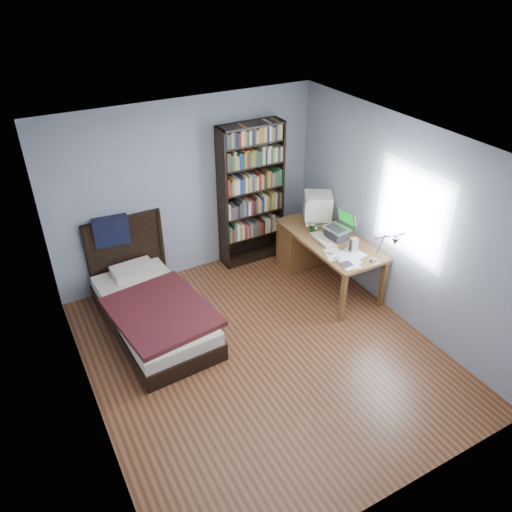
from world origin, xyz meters
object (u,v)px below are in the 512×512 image
desk (309,243)px  crt_monitor (317,207)px  desk_lamp (392,242)px  laptop (338,231)px  keyboard (323,240)px  bookshelf (251,195)px  soda_can (313,229)px  speaker (354,245)px  bed (151,308)px

desk → crt_monitor: size_ratio=3.03×
desk → desk_lamp: desk_lamp is taller
desk → laptop: (0.07, -0.52, 0.42)m
laptop → keyboard: laptop is taller
keyboard → bookshelf: 1.27m
crt_monitor → soda_can: crt_monitor is taller
desk → speaker: bearing=-85.6°
laptop → speaker: laptop is taller
desk → bed: 2.47m
soda_can → keyboard: bearing=-90.7°
crt_monitor → laptop: bearing=-91.1°
bed → crt_monitor: bearing=3.3°
crt_monitor → desk_lamp: bearing=-92.7°
laptop → soda_can: size_ratio=3.33×
crt_monitor → bed: bearing=-176.7°
keyboard → crt_monitor: bearing=70.6°
soda_can → desk: bearing=61.5°
laptop → desk_lamp: size_ratio=0.64×
bookshelf → soda_can: bearing=-60.6°
desk_lamp → keyboard: bearing=96.8°
crt_monitor → bookshelf: 0.96m
desk → soda_can: (-0.12, -0.22, 0.37)m
desk → desk_lamp: size_ratio=2.64×
laptop → bookshelf: size_ratio=0.19×
crt_monitor → bed: crt_monitor is taller
laptop → soda_can: laptop is taller
laptop → speaker: bearing=-90.8°
crt_monitor → desk_lamp: (-0.07, -1.56, 0.25)m
crt_monitor → desk: bearing=175.5°
desk_lamp → soda_can: size_ratio=5.20×
bookshelf → speaker: bearing=-66.1°
keyboard → laptop: bearing=-7.1°
desk → bookshelf: bookshelf is taller
soda_can → bed: 2.41m
desk_lamp → keyboard: desk_lamp is taller
desk → laptop: bearing=-82.1°
crt_monitor → bed: size_ratio=0.26×
desk → bookshelf: 1.09m
crt_monitor → laptop: crt_monitor is taller
crt_monitor → speaker: crt_monitor is taller
desk_lamp → bookshelf: 2.31m
speaker → soda_can: 0.68m
laptop → bed: size_ratio=0.19×
desk → bookshelf: bearing=133.1°
crt_monitor → soda_can: 0.35m
soda_can → speaker: bearing=-74.1°
soda_can → bookshelf: bearing=119.4°
laptop → bed: 2.63m
desk → speaker: speaker is taller
desk_lamp → bed: size_ratio=0.30×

